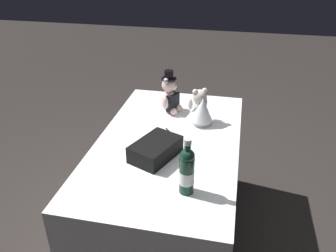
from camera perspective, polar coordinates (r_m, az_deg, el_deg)
ground_plane at (r=2.51m, az=0.00°, el=-17.37°), size 12.00×12.00×0.00m
reception_table at (r=2.26m, az=0.00°, el=-10.70°), size 1.42×0.83×0.76m
teddy_bear_groom at (r=2.33m, az=0.33°, el=5.00°), size 0.15×0.15×0.29m
teddy_bear_bride at (r=2.21m, az=5.36°, el=2.83°), size 0.24×0.22×0.23m
champagne_bottle at (r=1.59m, az=3.14°, el=-7.37°), size 0.07×0.07×0.29m
signing_pen at (r=2.12m, az=0.33°, el=-1.01°), size 0.10×0.08×0.01m
gift_case_black at (r=1.87m, az=-2.09°, el=-3.88°), size 0.33×0.28×0.10m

